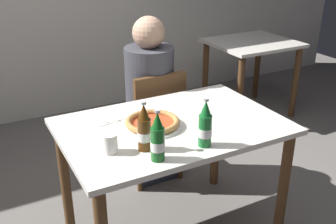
# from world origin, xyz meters

# --- Properties ---
(dining_table_main) EXTENTS (1.20, 0.80, 0.75)m
(dining_table_main) POSITION_xyz_m (0.00, 0.00, 0.64)
(dining_table_main) COLOR silver
(dining_table_main) RESTS_ON ground_plane
(chair_behind_table) EXTENTS (0.41, 0.41, 0.85)m
(chair_behind_table) POSITION_xyz_m (0.18, 0.61, 0.48)
(chair_behind_table) COLOR brown
(chair_behind_table) RESTS_ON ground_plane
(diner_seated) EXTENTS (0.34, 0.34, 1.21)m
(diner_seated) POSITION_xyz_m (0.18, 0.66, 0.58)
(diner_seated) COLOR #2D3342
(diner_seated) RESTS_ON ground_plane
(dining_table_background) EXTENTS (0.80, 0.70, 0.75)m
(dining_table_background) POSITION_xyz_m (1.57, 1.26, 0.59)
(dining_table_background) COLOR silver
(dining_table_background) RESTS_ON ground_plane
(pizza_margherita_near) EXTENTS (0.32, 0.32, 0.04)m
(pizza_margherita_near) POSITION_xyz_m (-0.11, 0.02, 0.77)
(pizza_margherita_near) COLOR white
(pizza_margherita_near) RESTS_ON dining_table_main
(beer_bottle_left) EXTENTS (0.07, 0.07, 0.25)m
(beer_bottle_left) POSITION_xyz_m (-0.25, -0.19, 0.85)
(beer_bottle_left) COLOR #512D0F
(beer_bottle_left) RESTS_ON dining_table_main
(beer_bottle_center) EXTENTS (0.07, 0.07, 0.25)m
(beer_bottle_center) POSITION_xyz_m (-0.24, -0.30, 0.85)
(beer_bottle_center) COLOR #14591E
(beer_bottle_center) RESTS_ON dining_table_main
(beer_bottle_right) EXTENTS (0.07, 0.07, 0.25)m
(beer_bottle_right) POSITION_xyz_m (0.02, -0.29, 0.85)
(beer_bottle_right) COLOR #196B2D
(beer_bottle_right) RESTS_ON dining_table_main
(napkin_with_cutlery) EXTENTS (0.22, 0.22, 0.01)m
(napkin_with_cutlery) POSITION_xyz_m (-0.30, 0.25, 0.75)
(napkin_with_cutlery) COLOR white
(napkin_with_cutlery) RESTS_ON dining_table_main
(paper_cup) EXTENTS (0.07, 0.07, 0.09)m
(paper_cup) POSITION_xyz_m (-0.41, -0.14, 0.80)
(paper_cup) COLOR white
(paper_cup) RESTS_ON dining_table_main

